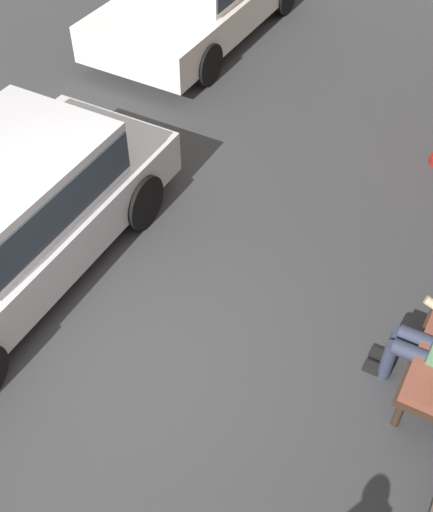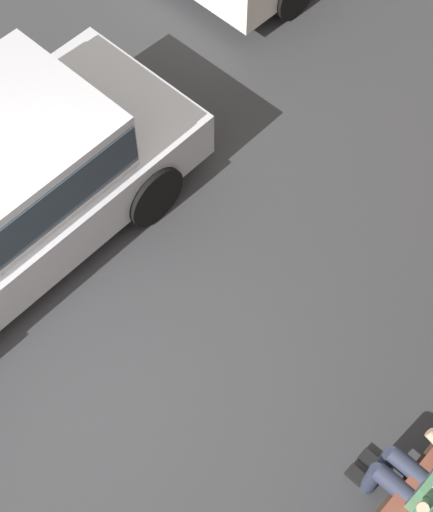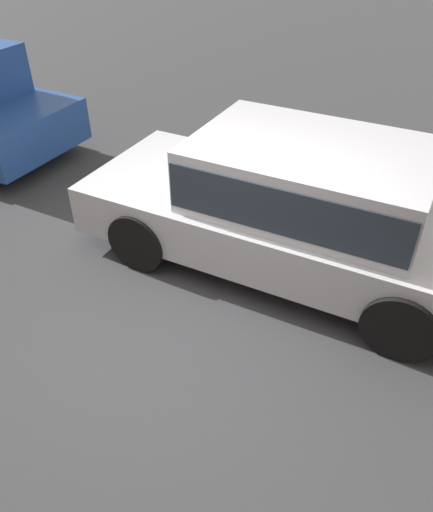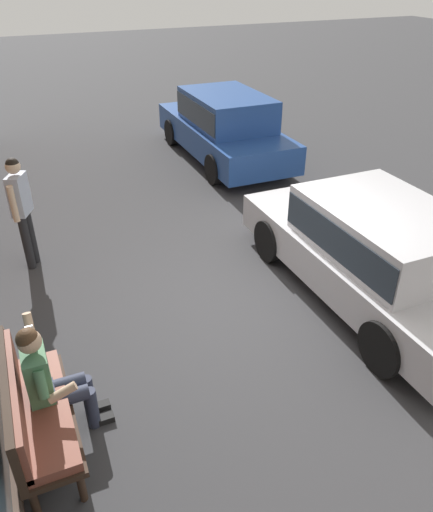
% 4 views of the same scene
% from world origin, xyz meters
% --- Properties ---
extents(ground_plane, '(60.00, 60.00, 0.00)m').
position_xyz_m(ground_plane, '(0.00, 0.00, 0.00)').
color(ground_plane, '#38383A').
extents(person_on_phone, '(0.73, 0.74, 1.31)m').
position_xyz_m(person_on_phone, '(-1.20, 2.68, 0.68)').
color(person_on_phone, '#2D3347').
rests_on(person_on_phone, ground_plane).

